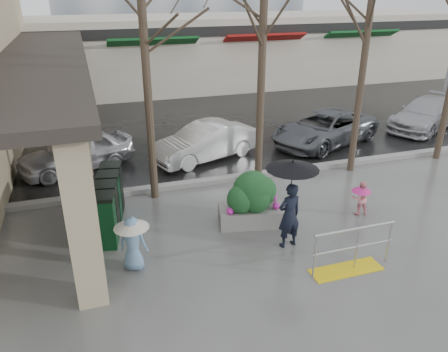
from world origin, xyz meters
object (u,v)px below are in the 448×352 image
child_pink (361,196)px  car_a (76,151)px  handrail (350,255)px  car_c (325,128)px  child_blue (133,239)px  woman (291,195)px  news_boxes (109,203)px  planter (252,199)px  tree_midwest (264,1)px  car_b (205,142)px  tree_mideast (370,14)px  tree_west (142,9)px  car_d (426,114)px

child_pink → car_a: size_ratio=0.25×
handrail → car_c: 8.22m
child_blue → handrail: bearing=-174.0°
woman → news_boxes: (-3.86, 2.20, -0.65)m
planter → tree_midwest: bearing=64.2°
child_pink → car_b: bearing=-48.5°
tree_mideast → car_a: tree_mideast is taller
tree_midwest → news_boxes: (-4.54, -1.33, -4.57)m
tree_west → car_d: size_ratio=1.57×
child_pink → car_b: car_b is taller
tree_mideast → woman: bearing=-138.5°
car_b → tree_midwest: bearing=3.0°
tree_west → car_c: size_ratio=1.50×
tree_west → child_pink: tree_west is taller
planter → car_d: bearing=28.0°
child_blue → news_boxes: news_boxes is taller
tree_mideast → news_boxes: size_ratio=2.68×
child_blue → car_a: bearing=-55.4°
car_a → car_d: same height
handrail → car_a: size_ratio=0.51×
news_boxes → car_b: (3.54, 3.76, -0.03)m
car_a → news_boxes: bearing=-11.4°
handrail → woman: (-0.84, 1.28, 0.94)m
tree_mideast → woman: 6.39m
tree_midwest → car_b: tree_midwest is taller
tree_west → tree_mideast: size_ratio=1.05×
car_a → car_c: (9.04, -0.26, 0.00)m
tree_mideast → tree_west: bearing=-180.0°
planter → woman: bearing=-71.5°
tree_mideast → car_a: (-8.57, 2.84, -4.23)m
child_blue → car_b: size_ratio=0.32×
handrail → woman: woman is taller
woman → car_a: (-4.59, 6.36, -0.68)m
handrail → tree_midwest: size_ratio=0.27×
car_a → car_d: 14.12m
car_b → car_d: size_ratio=0.88×
news_boxes → tree_mideast: bearing=20.0°
woman → planter: bearing=-80.4°
car_b → planter: bearing=-20.5°
child_pink → car_b: (-2.80, 5.15, 0.09)m
child_blue → child_pink: bearing=-149.5°
child_pink → tree_west: bearing=-15.5°
woman → car_a: bearing=-63.0°
handrail → child_pink: size_ratio=2.02×
child_blue → car_c: size_ratio=0.27×
handrail → car_a: car_a is taller
woman → child_blue: woman is taller
child_blue → planter: 3.28m
tree_west → car_d: tree_west is taller
tree_midwest → car_a: tree_midwest is taller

